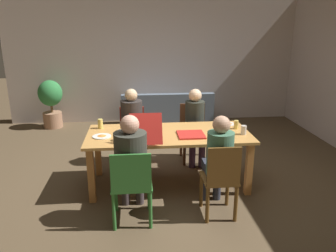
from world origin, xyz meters
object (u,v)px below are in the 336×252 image
Objects in this scene: dining_table at (169,140)px; pizza_box_0 at (191,135)px; drinking_glass_3 at (100,124)px; potted_plant at (51,101)px; pizza_box_1 at (146,134)px; plate_1 at (102,136)px; drinking_glass_0 at (120,136)px; person_2 at (218,157)px; person_3 at (131,159)px; chair_1 at (193,130)px; chair_2 at (221,179)px; person_0 at (132,122)px; drinking_glass_1 at (244,130)px; person_1 at (195,120)px; plate_0 at (228,124)px; drinking_glass_2 at (236,125)px; chair_3 at (132,183)px; chair_0 at (132,132)px.

pizza_box_0 reaches higher than dining_table.
potted_plant reaches higher than drinking_glass_3.
drinking_glass_3 is (-0.61, 0.48, 0.01)m from pizza_box_1.
drinking_glass_0 reaches higher than plate_1.
person_2 reaches higher than pizza_box_1.
person_3 is at bearing -178.13° from person_2.
chair_2 is at bearing -90.00° from chair_1.
person_0 is 0.96m from pizza_box_1.
person_1 is at bearing 118.03° from drinking_glass_1.
drinking_glass_3 is at bearing 111.85° from person_3.
pizza_box_1 is at bearing 9.92° from drinking_glass_0.
plate_1 is at bearing -167.91° from plate_0.
person_1 is 10.85× the size of drinking_glass_0.
person_2 is 9.98× the size of drinking_glass_1.
drinking_glass_0 reaches higher than dining_table.
pizza_box_1 is 2.38× the size of plate_1.
pizza_box_1 is 4.82× the size of drinking_glass_2.
person_1 reaches higher than chair_1.
pizza_box_1 is 2.68× the size of plate_0.
chair_1 is at bearing 35.20° from plate_1.
pizza_box_0 is at bearing -144.83° from plate_0.
plate_0 is (1.40, 1.23, 0.26)m from chair_3.
chair_0 is at bearing -179.68° from chair_1.
person_2 is 3.46× the size of pizza_box_0.
dining_table is at bearing 61.83° from chair_3.
drinking_glass_2 is (1.58, 0.34, 0.00)m from drinking_glass_0.
plate_0 is (1.21, 0.49, -0.04)m from pizza_box_1.
drinking_glass_0 is (-1.53, -0.55, 0.04)m from plate_0.
pizza_box_0 is 1.63× the size of plate_0.
person_2 reaches higher than chair_2.
chair_1 is at bearing 90.00° from chair_2.
drinking_glass_2 is at bearing 96.04° from drinking_glass_1.
chair_0 is 1.07m from plate_1.
person_3 reaches higher than drinking_glass_3.
pizza_box_0 is 1.45× the size of plate_1.
drinking_glass_2 is (0.45, -0.80, 0.33)m from chair_1.
plate_1 is at bearing 114.00° from chair_3.
chair_1 reaches higher than dining_table.
chair_2 reaches higher than plate_0.
plate_0 is 1.77× the size of drinking_glass_1.
person_0 is at bearing 123.43° from dining_table.
person_0 is at bearing 155.56° from drinking_glass_2.
dining_table is 0.89m from person_2.
chair_1 is at bearing 61.08° from dining_table.
pizza_box_0 is at bearing 39.84° from person_3.
person_3 is (-0.99, -1.53, 0.03)m from person_1.
person_0 is 1.33× the size of chair_2.
chair_0 is 1.68m from drinking_glass_2.
chair_3 is 0.71× the size of person_3.
person_0 is 1.01× the size of person_2.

